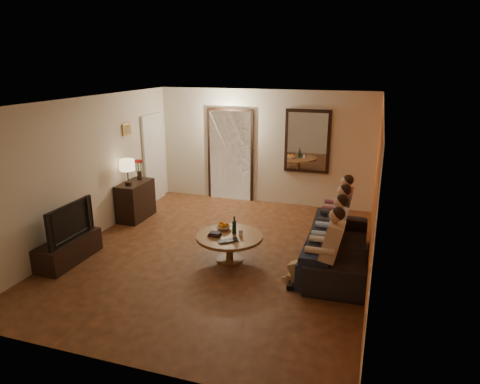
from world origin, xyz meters
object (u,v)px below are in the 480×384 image
(person_c, at_px, (335,224))
(person_b, at_px, (331,238))
(tv_stand, at_px, (69,250))
(sofa, at_px, (339,246))
(dog, at_px, (305,268))
(dresser, at_px, (136,200))
(laptop, at_px, (230,242))
(person_a, at_px, (327,254))
(table_lamp, at_px, (128,172))
(coffee_table, at_px, (230,248))
(bowl, at_px, (224,227))
(tv, at_px, (65,221))
(person_d, at_px, (339,212))
(wine_bottle, at_px, (234,225))

(person_c, bearing_deg, person_b, -90.00)
(tv_stand, height_order, sofa, sofa)
(dog, bearing_deg, tv_stand, -161.77)
(dresser, xyz_separation_m, laptop, (2.63, -1.56, 0.07))
(tv_stand, relative_size, person_c, 1.00)
(person_a, xyz_separation_m, person_c, (0.00, 1.20, 0.00))
(table_lamp, height_order, person_b, table_lamp)
(coffee_table, bearing_deg, person_c, 21.88)
(bowl, bearing_deg, tv, -155.63)
(bowl, bearing_deg, laptop, -60.75)
(table_lamp, bearing_deg, person_d, 2.68)
(table_lamp, xyz_separation_m, coffee_table, (2.53, -1.06, -0.83))
(tv_stand, relative_size, coffee_table, 1.09)
(table_lamp, height_order, person_a, table_lamp)
(bowl, bearing_deg, dog, -24.03)
(coffee_table, bearing_deg, table_lamp, 157.18)
(laptop, bearing_deg, bowl, 78.90)
(dresser, distance_m, person_d, 4.17)
(person_a, bearing_deg, table_lamp, 158.94)
(dog, distance_m, bowl, 1.66)
(person_a, distance_m, wine_bottle, 1.71)
(person_b, height_order, laptop, person_b)
(dresser, relative_size, table_lamp, 1.64)
(dog, bearing_deg, bowl, 168.40)
(sofa, bearing_deg, dog, 150.59)
(dresser, distance_m, tv_stand, 2.14)
(table_lamp, xyz_separation_m, dog, (3.86, -1.52, -0.78))
(person_b, bearing_deg, person_c, 90.00)
(tv_stand, xyz_separation_m, person_b, (4.17, 0.90, 0.40))
(bowl, xyz_separation_m, wine_bottle, (0.23, -0.12, 0.12))
(dresser, relative_size, laptop, 2.69)
(person_a, xyz_separation_m, bowl, (-1.82, 0.76, -0.12))
(sofa, xyz_separation_m, laptop, (-1.64, -0.64, 0.13))
(person_b, distance_m, dog, 0.68)
(sofa, xyz_separation_m, dog, (-0.41, -0.81, -0.06))
(person_c, relative_size, person_d, 1.00)
(coffee_table, relative_size, bowl, 4.25)
(person_a, bearing_deg, dresser, 156.36)
(person_b, height_order, bowl, person_b)
(tv, xyz_separation_m, laptop, (2.63, 0.56, -0.24))
(tv, bearing_deg, sofa, -74.27)
(dresser, distance_m, person_a, 4.55)
(sofa, height_order, bowl, sofa)
(bowl, bearing_deg, tv_stand, -155.63)
(tv_stand, distance_m, dog, 3.88)
(coffee_table, bearing_deg, wine_bottle, 63.43)
(person_d, bearing_deg, dog, -100.37)
(sofa, relative_size, person_a, 1.92)
(person_c, height_order, dog, person_c)
(coffee_table, relative_size, laptop, 3.35)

